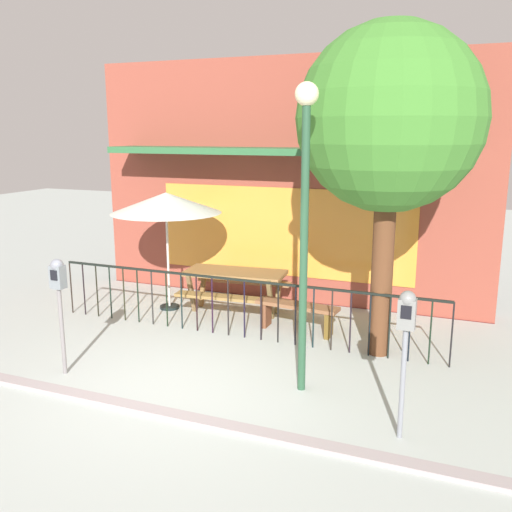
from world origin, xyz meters
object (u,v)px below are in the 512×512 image
object	(u,v)px
parking_meter_far	(59,286)
street_tree	(390,120)
picnic_table_left	(235,280)
street_lamp	(305,195)
parking_meter_near	(406,326)
patio_bench	(297,311)
patio_umbrella	(166,203)

from	to	relation	value
parking_meter_far	street_tree	distance (m)	4.98
picnic_table_left	street_lamp	xyz separation A→B (m)	(2.06, -2.55, 1.88)
parking_meter_near	parking_meter_far	world-z (taller)	parking_meter_near
picnic_table_left	parking_meter_far	xyz separation A→B (m)	(-1.09, -3.30, 0.63)
patio_bench	parking_meter_far	size ratio (longest dim) A/B	0.89
picnic_table_left	parking_meter_far	world-z (taller)	parking_meter_far
patio_umbrella	parking_meter_near	bearing A→B (deg)	-33.16
picnic_table_left	street_lamp	world-z (taller)	street_lamp
patio_bench	parking_meter_near	xyz separation A→B (m)	(2.04, -2.72, 0.92)
street_lamp	parking_meter_far	bearing A→B (deg)	-166.67
patio_umbrella	picnic_table_left	bearing A→B (deg)	11.20
patio_umbrella	parking_meter_far	size ratio (longest dim) A/B	1.35
parking_meter_far	street_lamp	size ratio (longest dim) A/B	0.42
patio_umbrella	parking_meter_far	bearing A→B (deg)	-87.18
picnic_table_left	street_tree	bearing A→B (deg)	-19.57
parking_meter_near	street_lamp	xyz separation A→B (m)	(-1.34, 0.72, 1.22)
picnic_table_left	parking_meter_near	distance (m)	4.76
street_lamp	parking_meter_near	bearing A→B (deg)	-28.27
street_tree	street_lamp	distance (m)	1.94
patio_bench	parking_meter_far	xyz separation A→B (m)	(-2.44, -2.75, 0.89)
picnic_table_left	street_lamp	bearing A→B (deg)	-51.13
parking_meter_near	parking_meter_far	distance (m)	4.48
parking_meter_near	patio_umbrella	bearing A→B (deg)	146.84
parking_meter_near	parking_meter_far	bearing A→B (deg)	-179.64
parking_meter_near	street_tree	distance (m)	3.18
patio_umbrella	street_tree	size ratio (longest dim) A/B	0.46
patio_umbrella	patio_bench	size ratio (longest dim) A/B	1.52
patio_bench	parking_meter_far	distance (m)	3.78
patio_umbrella	street_lamp	world-z (taller)	street_lamp
patio_bench	street_tree	size ratio (longest dim) A/B	0.30
street_lamp	patio_bench	bearing A→B (deg)	109.39
parking_meter_far	street_lamp	bearing A→B (deg)	13.33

